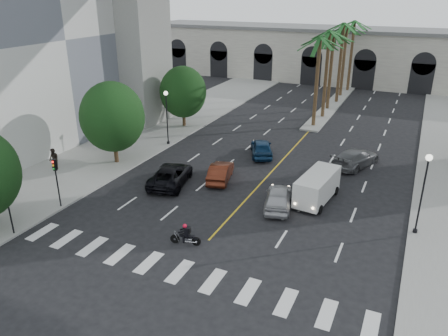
# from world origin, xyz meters

# --- Properties ---
(ground) EXTENTS (140.00, 140.00, 0.00)m
(ground) POSITION_xyz_m (0.00, 0.00, 0.00)
(ground) COLOR black
(ground) RESTS_ON ground
(sidewalk_left) EXTENTS (8.00, 100.00, 0.15)m
(sidewalk_left) POSITION_xyz_m (-15.00, 15.00, 0.07)
(sidewalk_left) COLOR gray
(sidewalk_left) RESTS_ON ground
(median) EXTENTS (2.00, 24.00, 0.20)m
(median) POSITION_xyz_m (0.00, 38.00, 0.10)
(median) COLOR gray
(median) RESTS_ON ground
(building_left) EXTENTS (16.50, 32.50, 20.60)m
(building_left) POSITION_xyz_m (-27.00, 12.00, 10.31)
(building_left) COLOR silver
(building_left) RESTS_ON ground
(pier_building) EXTENTS (71.00, 10.50, 8.50)m
(pier_building) POSITION_xyz_m (0.00, 55.00, 4.27)
(pier_building) COLOR silver
(pier_building) RESTS_ON ground
(palm_a) EXTENTS (3.20, 3.20, 10.30)m
(palm_a) POSITION_xyz_m (0.00, 28.00, 9.10)
(palm_a) COLOR #47331E
(palm_a) RESTS_ON ground
(palm_b) EXTENTS (3.20, 3.20, 10.60)m
(palm_b) POSITION_xyz_m (0.10, 32.00, 9.37)
(palm_b) COLOR #47331E
(palm_b) RESTS_ON ground
(palm_c) EXTENTS (3.20, 3.20, 10.10)m
(palm_c) POSITION_xyz_m (-0.20, 36.00, 8.91)
(palm_c) COLOR #47331E
(palm_c) RESTS_ON ground
(palm_d) EXTENTS (3.20, 3.20, 10.90)m
(palm_d) POSITION_xyz_m (0.15, 40.00, 9.65)
(palm_d) COLOR #47331E
(palm_d) RESTS_ON ground
(palm_e) EXTENTS (3.20, 3.20, 10.40)m
(palm_e) POSITION_xyz_m (-0.10, 44.00, 9.19)
(palm_e) COLOR #47331E
(palm_e) RESTS_ON ground
(palm_f) EXTENTS (3.20, 3.20, 10.70)m
(palm_f) POSITION_xyz_m (0.20, 48.00, 9.46)
(palm_f) COLOR #47331E
(palm_f) RESTS_ON ground
(street_tree_mid) EXTENTS (5.44, 5.44, 7.21)m
(street_tree_mid) POSITION_xyz_m (-13.00, 10.00, 4.21)
(street_tree_mid) COLOR #382616
(street_tree_mid) RESTS_ON ground
(street_tree_far) EXTENTS (5.04, 5.04, 6.68)m
(street_tree_far) POSITION_xyz_m (-13.00, 22.00, 3.90)
(street_tree_far) COLOR #382616
(street_tree_far) RESTS_ON ground
(lamp_post_left_far) EXTENTS (0.40, 0.40, 5.35)m
(lamp_post_left_far) POSITION_xyz_m (-11.40, 16.00, 3.22)
(lamp_post_left_far) COLOR black
(lamp_post_left_far) RESTS_ON ground
(lamp_post_right) EXTENTS (0.40, 0.40, 5.35)m
(lamp_post_right) POSITION_xyz_m (11.40, 8.00, 3.22)
(lamp_post_right) COLOR black
(lamp_post_right) RESTS_ON ground
(traffic_signal_near) EXTENTS (0.25, 0.18, 3.65)m
(traffic_signal_near) POSITION_xyz_m (-11.30, -2.50, 2.51)
(traffic_signal_near) COLOR black
(traffic_signal_near) RESTS_ON ground
(traffic_signal_far) EXTENTS (0.25, 0.18, 3.65)m
(traffic_signal_far) POSITION_xyz_m (-11.30, 1.50, 2.51)
(traffic_signal_far) COLOR black
(traffic_signal_far) RESTS_ON ground
(motorcycle_rider) EXTENTS (1.88, 0.59, 1.37)m
(motorcycle_rider) POSITION_xyz_m (-1.01, 1.06, 0.62)
(motorcycle_rider) COLOR black
(motorcycle_rider) RESTS_ON ground
(car_a) EXTENTS (2.80, 4.75, 1.52)m
(car_a) POSITION_xyz_m (2.48, 7.95, 0.76)
(car_a) COLOR #A8A8AD
(car_a) RESTS_ON ground
(car_b) EXTENTS (2.53, 4.56, 1.42)m
(car_b) POSITION_xyz_m (-3.17, 10.50, 0.71)
(car_b) COLOR #4C1C0F
(car_b) RESTS_ON ground
(car_c) EXTENTS (3.64, 5.82, 1.50)m
(car_c) POSITION_xyz_m (-6.41, 8.22, 0.75)
(car_c) COLOR black
(car_c) RESTS_ON ground
(car_d) EXTENTS (3.92, 5.76, 1.55)m
(car_d) POSITION_xyz_m (6.12, 17.98, 0.77)
(car_d) COLOR #5D5E61
(car_d) RESTS_ON ground
(car_e) EXTENTS (3.54, 4.91, 1.55)m
(car_e) POSITION_xyz_m (-2.11, 17.08, 0.78)
(car_e) COLOR navy
(car_e) RESTS_ON ground
(cargo_van) EXTENTS (2.45, 5.10, 2.09)m
(cargo_van) POSITION_xyz_m (4.68, 10.00, 1.17)
(cargo_van) COLOR silver
(cargo_van) RESTS_ON ground
(pedestrian_a) EXTENTS (0.68, 0.52, 1.67)m
(pedestrian_a) POSITION_xyz_m (-15.38, 0.14, 0.99)
(pedestrian_a) COLOR black
(pedestrian_a) RESTS_ON sidewalk_left
(pedestrian_b) EXTENTS (1.04, 0.91, 1.81)m
(pedestrian_b) POSITION_xyz_m (-16.66, 6.46, 1.05)
(pedestrian_b) COLOR black
(pedestrian_b) RESTS_ON sidewalk_left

